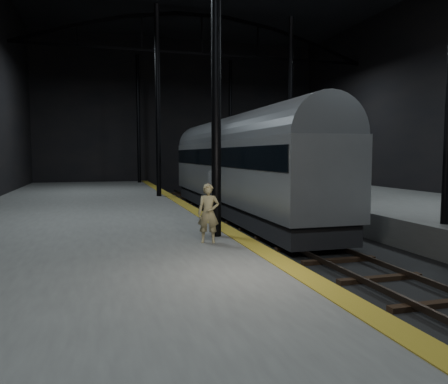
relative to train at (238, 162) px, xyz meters
name	(u,v)px	position (x,y,z in m)	size (l,w,h in m)	color
ground	(285,238)	(0.00, -6.03, -2.84)	(44.00, 44.00, 0.00)	black
platform_left	(81,235)	(-7.50, -6.03, -2.34)	(9.00, 43.80, 1.00)	#4D4D4B
platform_right	(444,218)	(7.50, -6.03, -2.34)	(9.00, 43.80, 1.00)	#4D4D4B
tactile_strip	(203,215)	(-3.25, -6.03, -1.84)	(0.50, 43.80, 0.01)	olive
track	(285,236)	(0.00, -6.03, -2.78)	(2.40, 43.00, 0.24)	#3F3328
train	(238,162)	(0.00, 0.00, 0.00)	(2.86, 19.08, 5.10)	#9C9FA3
woman	(208,213)	(-4.22, -10.84, -1.10)	(0.55, 0.36, 1.50)	#9D8D60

